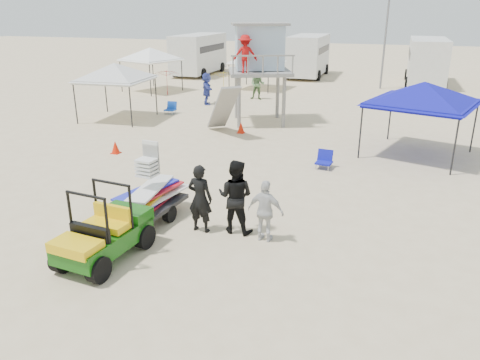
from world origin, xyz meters
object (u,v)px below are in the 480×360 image
(man_left, at_px, (200,198))
(canopy_blue, at_px, (424,86))
(utility_cart, at_px, (101,228))
(lifeguard_tower, at_px, (259,51))
(surf_trailer, at_px, (152,192))

(man_left, relative_size, canopy_blue, 0.41)
(utility_cart, distance_m, lifeguard_tower, 14.38)
(surf_trailer, height_order, canopy_blue, canopy_blue)
(surf_trailer, bearing_deg, man_left, -11.20)
(surf_trailer, bearing_deg, utility_cart, -90.09)
(surf_trailer, xyz_separation_m, man_left, (1.52, -0.30, 0.12))
(utility_cart, relative_size, canopy_blue, 0.54)
(surf_trailer, xyz_separation_m, canopy_blue, (6.88, 8.32, 1.90))
(utility_cart, relative_size, man_left, 1.33)
(utility_cart, bearing_deg, surf_trailer, 89.91)
(utility_cart, xyz_separation_m, lifeguard_tower, (-0.46, 14.13, 2.63))
(surf_trailer, height_order, man_left, surf_trailer)
(man_left, height_order, lifeguard_tower, lifeguard_tower)
(surf_trailer, height_order, lifeguard_tower, lifeguard_tower)
(utility_cart, bearing_deg, canopy_blue, 57.13)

